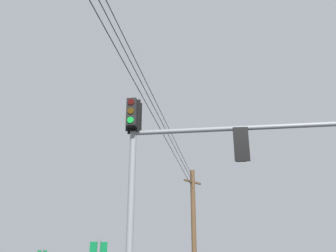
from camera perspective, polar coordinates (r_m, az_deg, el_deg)
signal_mast_assembly at (r=11.20m, az=-0.47°, el=-5.61°), size 6.15×2.12×7.25m
utility_pole_wooden at (r=26.40m, az=3.93°, el=-16.00°), size 0.76×1.72×8.97m
overhead_wire_span at (r=11.33m, az=-7.01°, el=12.04°), size 7.12×33.52×1.31m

